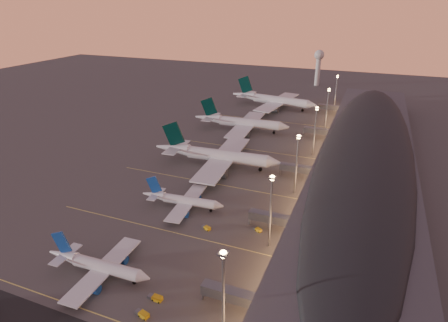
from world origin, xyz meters
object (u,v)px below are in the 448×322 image
airliner_narrow_south (98,265)px  baggage_tug_c (206,228)px  airliner_wide_mid (241,122)px  airliner_narrow_north (182,200)px  radar_tower (319,62)px  airliner_wide_far (273,100)px  baggage_tug_a (143,314)px  airliner_wide_near (216,155)px  baggage_tug_d (258,230)px  baggage_tug_b (156,298)px

airliner_narrow_south → baggage_tug_c: 39.07m
airliner_narrow_south → airliner_wide_mid: size_ratio=0.58×
airliner_narrow_south → airliner_narrow_north: airliner_narrow_south is taller
radar_tower → baggage_tug_c: bearing=-89.4°
airliner_wide_far → baggage_tug_a: (21.95, -209.65, -5.01)m
airliner_wide_near → airliner_wide_far: 114.83m
airliner_wide_near → radar_tower: (15.61, 206.23, 16.60)m
baggage_tug_d → airliner_wide_far: bearing=129.6°
baggage_tug_c → baggage_tug_d: (17.19, 5.75, -0.04)m
baggage_tug_d → airliner_wide_near: bearing=153.7°
airliner_wide_mid → baggage_tug_b: size_ratio=14.08×
radar_tower → baggage_tug_d: radar_tower is taller
airliner_wide_mid → baggage_tug_d: bearing=-70.4°
airliner_narrow_north → baggage_tug_b: size_ratio=7.87×
radar_tower → airliner_wide_mid: bearing=-98.4°
baggage_tug_b → baggage_tug_d: size_ratio=1.22×
baggage_tug_c → baggage_tug_d: size_ratio=1.09×
airliner_wide_far → baggage_tug_a: 210.86m
radar_tower → airliner_narrow_north: bearing=-92.8°
baggage_tug_d → radar_tower: bearing=120.9°
airliner_wide_far → radar_tower: size_ratio=2.08×
airliner_narrow_south → baggage_tug_d: 54.03m
airliner_narrow_north → airliner_wide_near: (-3.52, 42.20, 2.16)m
baggage_tug_a → airliner_narrow_south: bearing=171.4°
baggage_tug_b → airliner_narrow_south: bearing=176.4°
airliner_wide_near → baggage_tug_a: bearing=-82.1°
radar_tower → baggage_tug_b: 295.69m
airliner_wide_mid → radar_tower: 153.72m
airliner_wide_mid → airliner_narrow_north: bearing=-86.9°
baggage_tug_b → baggage_tug_c: bearing=95.3°
airliner_wide_far → airliner_narrow_south: bearing=-81.9°
airliner_wide_near → baggage_tug_b: airliner_wide_near is taller
airliner_wide_far → baggage_tug_d: airliner_wide_far is taller
radar_tower → baggage_tug_c: size_ratio=8.45×
airliner_wide_mid → airliner_wide_far: size_ratio=0.90×
airliner_narrow_north → baggage_tug_c: bearing=-39.9°
baggage_tug_a → baggage_tug_b: 6.18m
airliner_narrow_north → radar_tower: bearing=81.9°
airliner_wide_far → airliner_wide_near: bearing=-81.0°
airliner_narrow_north → baggage_tug_d: (32.12, -4.54, -2.67)m
airliner_narrow_south → airliner_wide_far: 200.93m
baggage_tug_c → airliner_wide_near: bearing=132.7°
airliner_wide_near → baggage_tug_d: (35.64, -46.74, -4.82)m
airliner_narrow_north → baggage_tug_c: size_ratio=8.78×
airliner_narrow_south → airliner_wide_mid: bearing=90.0°
airliner_wide_far → baggage_tug_b: (22.07, -203.47, -4.99)m
radar_tower → baggage_tug_b: (4.08, -294.90, -21.30)m
airliner_narrow_north → baggage_tug_b: 49.27m
airliner_narrow_north → radar_tower: (12.09, 248.42, 18.76)m
airliner_wide_near → airliner_wide_mid: bearing=93.1°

